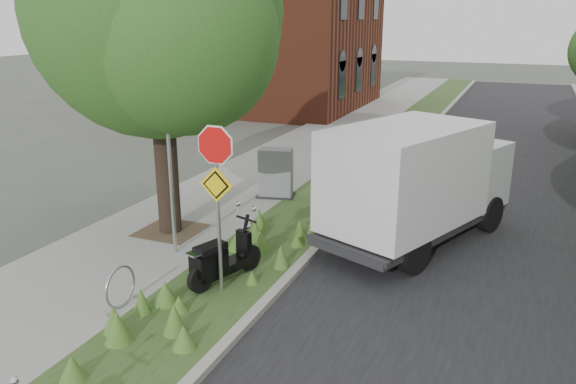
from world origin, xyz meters
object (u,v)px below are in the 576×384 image
at_px(scooter_near, 218,264).
at_px(box_truck, 417,178).
at_px(utility_cabinet, 276,174).
at_px(sign_assembly, 216,176).

xyz_separation_m(scooter_near, box_truck, (2.94, 3.80, 1.00)).
height_order(box_truck, utility_cabinet, box_truck).
bearing_deg(sign_assembly, scooter_near, 128.40).
distance_m(sign_assembly, utility_cabinet, 6.00).
xyz_separation_m(sign_assembly, utility_cabinet, (-1.40, 5.63, -1.55)).
bearing_deg(scooter_near, box_truck, 52.27).
distance_m(scooter_near, box_truck, 4.91).
distance_m(scooter_near, utility_cabinet, 5.54).
bearing_deg(utility_cabinet, box_truck, -21.00).
xyz_separation_m(box_truck, utility_cabinet, (-4.16, 1.60, -0.76)).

